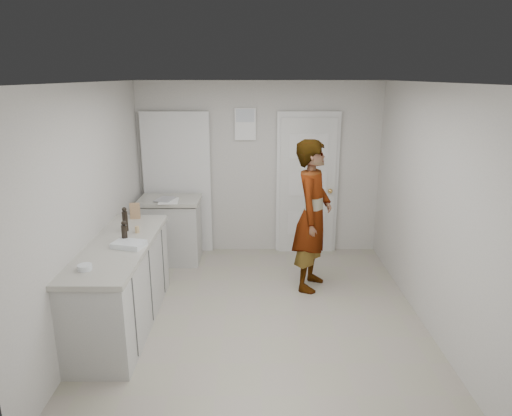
{
  "coord_description": "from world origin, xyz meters",
  "views": [
    {
      "loc": [
        -0.05,
        -4.54,
        2.57
      ],
      "look_at": [
        -0.05,
        0.4,
        1.13
      ],
      "focal_mm": 32.0,
      "sensor_mm": 36.0,
      "label": 1
    }
  ],
  "objects_px": {
    "spice_jar": "(137,230)",
    "oil_cruet_a": "(124,232)",
    "cake_mix_box": "(135,211)",
    "egg_bowl": "(85,267)",
    "person": "(313,216)",
    "oil_cruet_b": "(125,220)",
    "baking_dish": "(129,244)"
  },
  "relations": [
    {
      "from": "spice_jar",
      "to": "oil_cruet_a",
      "type": "height_order",
      "value": "oil_cruet_a"
    },
    {
      "from": "cake_mix_box",
      "to": "egg_bowl",
      "type": "bearing_deg",
      "value": -101.57
    },
    {
      "from": "person",
      "to": "egg_bowl",
      "type": "xyz_separation_m",
      "value": [
        -2.19,
        -1.58,
        0.02
      ]
    },
    {
      "from": "cake_mix_box",
      "to": "oil_cruet_a",
      "type": "xyz_separation_m",
      "value": [
        0.1,
        -0.81,
        0.02
      ]
    },
    {
      "from": "person",
      "to": "cake_mix_box",
      "type": "distance_m",
      "value": 2.13
    },
    {
      "from": "person",
      "to": "egg_bowl",
      "type": "distance_m",
      "value": 2.7
    },
    {
      "from": "egg_bowl",
      "to": "spice_jar",
      "type": "bearing_deg",
      "value": 77.68
    },
    {
      "from": "cake_mix_box",
      "to": "oil_cruet_b",
      "type": "height_order",
      "value": "oil_cruet_b"
    },
    {
      "from": "person",
      "to": "baking_dish",
      "type": "xyz_separation_m",
      "value": [
        -1.95,
        -1.03,
        0.02
      ]
    },
    {
      "from": "oil_cruet_a",
      "to": "baking_dish",
      "type": "relative_size",
      "value": 0.69
    },
    {
      "from": "cake_mix_box",
      "to": "baking_dish",
      "type": "height_order",
      "value": "cake_mix_box"
    },
    {
      "from": "egg_bowl",
      "to": "oil_cruet_a",
      "type": "bearing_deg",
      "value": 76.26
    },
    {
      "from": "cake_mix_box",
      "to": "spice_jar",
      "type": "xyz_separation_m",
      "value": [
        0.15,
        -0.51,
        -0.06
      ]
    },
    {
      "from": "person",
      "to": "oil_cruet_a",
      "type": "bearing_deg",
      "value": 134.36
    },
    {
      "from": "oil_cruet_a",
      "to": "person",
      "type": "bearing_deg",
      "value": 24.16
    },
    {
      "from": "spice_jar",
      "to": "baking_dish",
      "type": "xyz_separation_m",
      "value": [
        0.02,
        -0.42,
        -0.01
      ]
    },
    {
      "from": "spice_jar",
      "to": "oil_cruet_b",
      "type": "xyz_separation_m",
      "value": [
        -0.14,
        0.06,
        0.09
      ]
    },
    {
      "from": "cake_mix_box",
      "to": "person",
      "type": "bearing_deg",
      "value": -6.52
    },
    {
      "from": "spice_jar",
      "to": "person",
      "type": "bearing_deg",
      "value": 17.01
    },
    {
      "from": "spice_jar",
      "to": "oil_cruet_b",
      "type": "distance_m",
      "value": 0.18
    },
    {
      "from": "egg_bowl",
      "to": "baking_dish",
      "type": "bearing_deg",
      "value": 67.11
    },
    {
      "from": "person",
      "to": "baking_dish",
      "type": "bearing_deg",
      "value": 137.92
    },
    {
      "from": "oil_cruet_a",
      "to": "egg_bowl",
      "type": "xyz_separation_m",
      "value": [
        -0.17,
        -0.68,
        -0.09
      ]
    },
    {
      "from": "cake_mix_box",
      "to": "egg_bowl",
      "type": "height_order",
      "value": "cake_mix_box"
    },
    {
      "from": "oil_cruet_a",
      "to": "cake_mix_box",
      "type": "bearing_deg",
      "value": 97.05
    },
    {
      "from": "person",
      "to": "oil_cruet_b",
      "type": "xyz_separation_m",
      "value": [
        -2.11,
        -0.54,
        0.13
      ]
    },
    {
      "from": "baking_dish",
      "to": "egg_bowl",
      "type": "xyz_separation_m",
      "value": [
        -0.24,
        -0.56,
        -0.0
      ]
    },
    {
      "from": "spice_jar",
      "to": "egg_bowl",
      "type": "height_order",
      "value": "spice_jar"
    },
    {
      "from": "spice_jar",
      "to": "egg_bowl",
      "type": "relative_size",
      "value": 0.58
    },
    {
      "from": "cake_mix_box",
      "to": "egg_bowl",
      "type": "distance_m",
      "value": 1.49
    },
    {
      "from": "cake_mix_box",
      "to": "oil_cruet_b",
      "type": "distance_m",
      "value": 0.45
    },
    {
      "from": "person",
      "to": "oil_cruet_b",
      "type": "distance_m",
      "value": 2.19
    }
  ]
}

